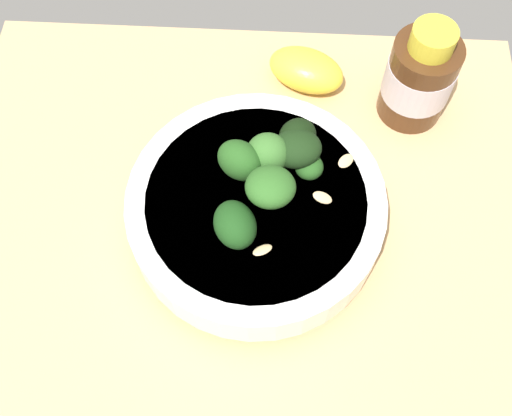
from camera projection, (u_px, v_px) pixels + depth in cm
name	position (u px, v px, depth cm)	size (l,w,h in cm)	color
ground_plane	(237.00, 274.00, 58.69)	(57.55, 57.55, 4.60)	tan
bowl_of_broccoli	(257.00, 206.00, 55.02)	(23.00, 23.00, 10.70)	white
lemon_wedge	(306.00, 70.00, 64.77)	(8.18, 5.12, 3.82)	yellow
bottle_tall	(419.00, 77.00, 60.33)	(6.84, 6.84, 11.49)	#472814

